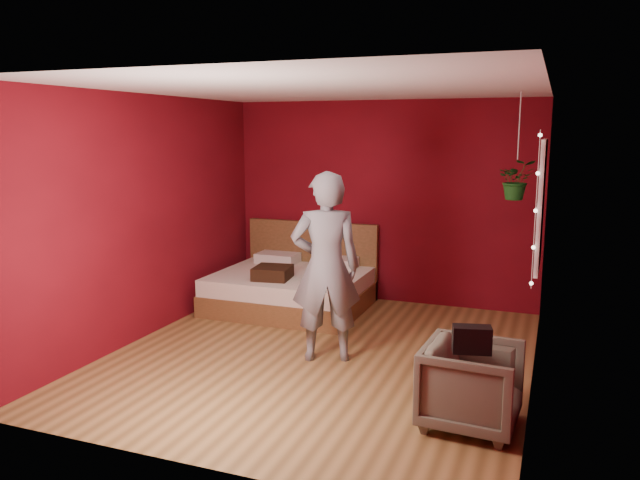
{
  "coord_description": "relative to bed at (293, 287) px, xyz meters",
  "views": [
    {
      "loc": [
        2.12,
        -5.54,
        2.21
      ],
      "look_at": [
        -0.16,
        0.4,
        1.1
      ],
      "focal_mm": 35.0,
      "sensor_mm": 36.0,
      "label": 1
    }
  ],
  "objects": [
    {
      "name": "window",
      "position": [
        2.92,
        -0.61,
        1.24
      ],
      "size": [
        0.05,
        0.97,
        1.27
      ],
      "color": "white",
      "rests_on": "room_walls"
    },
    {
      "name": "person",
      "position": [
        1.03,
        -1.57,
        0.66
      ],
      "size": [
        0.79,
        0.67,
        1.84
      ],
      "primitive_type": "imported",
      "rotation": [
        0.0,
        0.0,
        3.54
      ],
      "color": "slate",
      "rests_on": "ground"
    },
    {
      "name": "handbag",
      "position": [
        2.56,
        -2.69,
        0.48
      ],
      "size": [
        0.3,
        0.19,
        0.19
      ],
      "primitive_type": "cube",
      "rotation": [
        0.0,
        0.0,
        0.23
      ],
      "color": "black",
      "rests_on": "armchair"
    },
    {
      "name": "hanging_plant",
      "position": [
        2.66,
        -0.38,
        1.46
      ],
      "size": [
        0.44,
        0.4,
        1.09
      ],
      "color": "silver",
      "rests_on": "room_walls"
    },
    {
      "name": "room_walls",
      "position": [
        0.95,
        -1.51,
        1.42
      ],
      "size": [
        4.04,
        4.54,
        2.62
      ],
      "color": "maroon",
      "rests_on": "ground"
    },
    {
      "name": "armchair",
      "position": [
        2.55,
        -2.51,
        0.06
      ],
      "size": [
        0.75,
        0.73,
        0.65
      ],
      "primitive_type": "imported",
      "rotation": [
        0.0,
        0.0,
        1.51
      ],
      "color": "#5E5C4A",
      "rests_on": "ground"
    },
    {
      "name": "bed",
      "position": [
        0.0,
        0.0,
        0.0
      ],
      "size": [
        1.83,
        1.56,
        1.01
      ],
      "color": "brown",
      "rests_on": "ground"
    },
    {
      "name": "floor",
      "position": [
        0.95,
        -1.51,
        -0.26
      ],
      "size": [
        4.5,
        4.5,
        0.0
      ],
      "primitive_type": "plane",
      "color": "olive",
      "rests_on": "ground"
    },
    {
      "name": "throw_pillow",
      "position": [
        -0.08,
        -0.44,
        0.27
      ],
      "size": [
        0.47,
        0.47,
        0.15
      ],
      "primitive_type": "cube",
      "rotation": [
        0.0,
        0.0,
        0.14
      ],
      "color": "#311F10",
      "rests_on": "bed"
    },
    {
      "name": "fairy_lights",
      "position": [
        2.89,
        -1.13,
        1.24
      ],
      "size": [
        0.04,
        0.04,
        1.45
      ],
      "color": "silver",
      "rests_on": "room_walls"
    }
  ]
}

